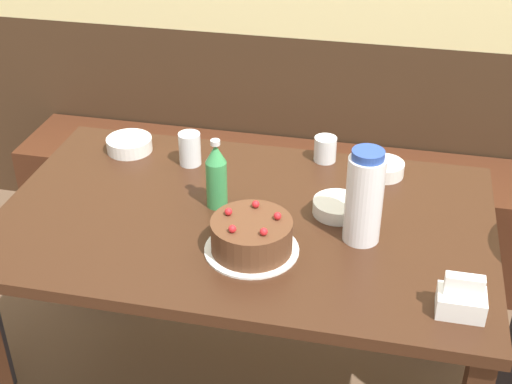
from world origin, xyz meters
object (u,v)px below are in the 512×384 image
(birthday_cake, at_px, (252,236))
(bowl_soup_white, at_px, (129,144))
(bowl_side_dish, at_px, (337,207))
(glass_water_tall, at_px, (190,149))
(water_pitcher, at_px, (364,197))
(napkin_holder, at_px, (461,300))
(glass_tumbler_short, at_px, (325,149))
(bowl_rice_small, at_px, (383,169))
(bench_seat, at_px, (291,208))
(soju_bottle, at_px, (216,175))

(birthday_cake, xyz_separation_m, bowl_soup_white, (-0.51, 0.45, -0.02))
(bowl_side_dish, bearing_deg, glass_water_tall, 159.19)
(glass_water_tall, bearing_deg, water_pitcher, -27.63)
(napkin_holder, bearing_deg, water_pitcher, 135.37)
(glass_tumbler_short, bearing_deg, bowl_side_dish, -75.84)
(water_pitcher, xyz_separation_m, glass_water_tall, (-0.56, 0.29, -0.08))
(bowl_rice_small, relative_size, glass_water_tall, 1.20)
(bench_seat, height_order, bowl_rice_small, bowl_rice_small)
(bowl_soup_white, relative_size, glass_water_tall, 1.40)
(bench_seat, bearing_deg, birthday_cake, -86.74)
(birthday_cake, bearing_deg, bowl_side_dish, 49.05)
(bowl_rice_small, xyz_separation_m, glass_tumbler_short, (-0.19, 0.05, 0.02))
(birthday_cake, distance_m, bowl_soup_white, 0.68)
(soju_bottle, xyz_separation_m, bowl_side_dish, (0.34, 0.03, -0.08))
(bench_seat, xyz_separation_m, birthday_cake, (0.06, -0.99, 0.54))
(soju_bottle, bearing_deg, bowl_rice_small, 31.45)
(glass_tumbler_short, bearing_deg, water_pitcher, -69.59)
(bowl_side_dish, bearing_deg, bowl_rice_small, 65.24)
(birthday_cake, height_order, bowl_rice_small, birthday_cake)
(bowl_side_dish, distance_m, glass_tumbler_short, 0.31)
(napkin_holder, bearing_deg, soju_bottle, 154.05)
(bench_seat, relative_size, water_pitcher, 8.47)
(birthday_cake, xyz_separation_m, bowl_side_dish, (0.19, 0.22, -0.02))
(bowl_soup_white, xyz_separation_m, bowl_rice_small, (0.81, 0.02, -0.00))
(soju_bottle, bearing_deg, napkin_holder, -25.95)
(napkin_holder, relative_size, bowl_side_dish, 0.80)
(water_pitcher, bearing_deg, glass_water_tall, 152.37)
(bowl_rice_small, bearing_deg, soju_bottle, -148.55)
(bowl_side_dish, distance_m, glass_water_tall, 0.52)
(napkin_holder, xyz_separation_m, glass_tumbler_short, (-0.40, 0.65, 0.00))
(birthday_cake, bearing_deg, glass_tumbler_short, 76.99)
(bowl_soup_white, bearing_deg, glass_water_tall, -10.74)
(bowl_soup_white, height_order, bowl_rice_small, same)
(napkin_holder, height_order, glass_tumbler_short, napkin_holder)
(birthday_cake, distance_m, bowl_side_dish, 0.30)
(bowl_rice_small, height_order, bowl_side_dish, bowl_rice_small)
(water_pitcher, xyz_separation_m, bowl_side_dish, (-0.08, 0.11, -0.11))
(bowl_rice_small, height_order, glass_tumbler_short, glass_tumbler_short)
(glass_water_tall, bearing_deg, glass_tumbler_short, 15.27)
(napkin_holder, height_order, bowl_rice_small, napkin_holder)
(bowl_soup_white, xyz_separation_m, glass_tumbler_short, (0.63, 0.07, 0.02))
(water_pitcher, height_order, glass_tumbler_short, water_pitcher)
(soju_bottle, distance_m, napkin_holder, 0.74)
(glass_water_tall, bearing_deg, bowl_rice_small, 5.64)
(bowl_side_dish, relative_size, glass_water_tall, 1.32)
(birthday_cake, height_order, glass_tumbler_short, birthday_cake)
(bench_seat, distance_m, glass_tumbler_short, 0.73)
(soju_bottle, height_order, bowl_rice_small, soju_bottle)
(napkin_holder, relative_size, glass_tumbler_short, 1.38)
(soju_bottle, relative_size, napkin_holder, 1.90)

